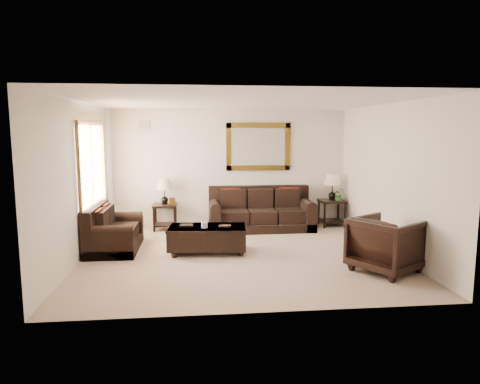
{
  "coord_description": "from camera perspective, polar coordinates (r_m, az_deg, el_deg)",
  "views": [
    {
      "loc": [
        -0.76,
        -7.4,
        2.17
      ],
      "look_at": [
        0.07,
        0.6,
        1.06
      ],
      "focal_mm": 32.0,
      "sensor_mm": 36.0,
      "label": 1
    }
  ],
  "objects": [
    {
      "name": "sofa",
      "position": [
        9.73,
        2.78,
        -2.93
      ],
      "size": [
        2.33,
        1.0,
        0.95
      ],
      "color": "black",
      "rests_on": "room"
    },
    {
      "name": "room",
      "position": [
        7.48,
        -0.07,
        1.6
      ],
      "size": [
        5.51,
        5.01,
        2.71
      ],
      "color": "tan",
      "rests_on": "ground"
    },
    {
      "name": "window",
      "position": [
        8.55,
        -19.07,
        3.29
      ],
      "size": [
        0.07,
        1.96,
        1.66
      ],
      "color": "white",
      "rests_on": "room"
    },
    {
      "name": "loveseat",
      "position": [
        8.36,
        -16.76,
        -5.32
      ],
      "size": [
        0.89,
        1.49,
        0.84
      ],
      "rotation": [
        0.0,
        0.0,
        1.57
      ],
      "color": "black",
      "rests_on": "room"
    },
    {
      "name": "end_table_left",
      "position": [
        9.72,
        -10.02,
        -0.56
      ],
      "size": [
        0.53,
        0.53,
        1.17
      ],
      "color": "black",
      "rests_on": "room"
    },
    {
      "name": "mirror",
      "position": [
        9.98,
        2.47,
        6.05
      ],
      "size": [
        1.5,
        0.06,
        1.1
      ],
      "color": "#43220D",
      "rests_on": "room"
    },
    {
      "name": "air_vent",
      "position": [
        9.95,
        -12.67,
        8.74
      ],
      "size": [
        0.25,
        0.02,
        0.18
      ],
      "primitive_type": "cube",
      "color": "#999999",
      "rests_on": "room"
    },
    {
      "name": "potted_plant",
      "position": [
        10.13,
        13.03,
        -0.51
      ],
      "size": [
        0.3,
        0.33,
        0.22
      ],
      "primitive_type": "imported",
      "rotation": [
        0.0,
        0.0,
        0.18
      ],
      "color": "#25581E",
      "rests_on": "end_table_right"
    },
    {
      "name": "coffee_table",
      "position": [
        7.86,
        -4.38,
        -5.9
      ],
      "size": [
        1.47,
        0.88,
        0.6
      ],
      "rotation": [
        0.0,
        0.0,
        -0.08
      ],
      "color": "black",
      "rests_on": "room"
    },
    {
      "name": "end_table_right",
      "position": [
        10.18,
        12.2,
        0.03
      ],
      "size": [
        0.56,
        0.56,
        1.24
      ],
      "color": "black",
      "rests_on": "room"
    },
    {
      "name": "armchair",
      "position": [
        7.12,
        18.95,
        -6.3
      ],
      "size": [
        1.23,
        1.25,
        0.96
      ],
      "primitive_type": "imported",
      "rotation": [
        0.0,
        0.0,
        2.15
      ],
      "color": "black",
      "rests_on": "floor"
    }
  ]
}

